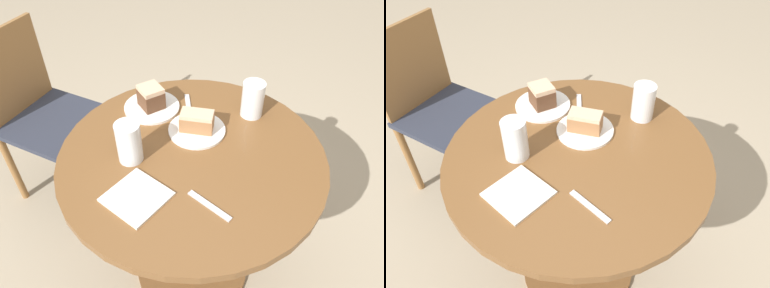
% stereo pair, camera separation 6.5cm
% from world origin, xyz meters
% --- Properties ---
extents(ground_plane, '(8.00, 8.00, 0.00)m').
position_xyz_m(ground_plane, '(0.00, 0.00, 0.00)').
color(ground_plane, tan).
extents(table, '(0.89, 0.89, 0.73)m').
position_xyz_m(table, '(0.00, 0.00, 0.53)').
color(table, brown).
rests_on(table, ground_plane).
extents(chair, '(0.46, 0.51, 0.89)m').
position_xyz_m(chair, '(0.09, 0.87, 0.47)').
color(chair, olive).
rests_on(chair, ground_plane).
extents(plate_near, '(0.20, 0.20, 0.01)m').
position_xyz_m(plate_near, '(0.11, 0.04, 0.74)').
color(plate_near, white).
rests_on(plate_near, table).
extents(plate_far, '(0.21, 0.21, 0.01)m').
position_xyz_m(plate_far, '(0.13, 0.26, 0.74)').
color(plate_far, white).
rests_on(plate_far, table).
extents(cake_slice_near, '(0.10, 0.13, 0.07)m').
position_xyz_m(cake_slice_near, '(0.11, 0.04, 0.78)').
color(cake_slice_near, '#9E6B42').
rests_on(cake_slice_near, plate_near).
extents(cake_slice_far, '(0.11, 0.11, 0.08)m').
position_xyz_m(cake_slice_far, '(0.13, 0.26, 0.79)').
color(cake_slice_far, brown).
rests_on(cake_slice_far, plate_far).
extents(glass_lemonade, '(0.08, 0.08, 0.14)m').
position_xyz_m(glass_lemonade, '(0.29, -0.08, 0.79)').
color(glass_lemonade, beige).
rests_on(glass_lemonade, table).
extents(glass_water, '(0.08, 0.08, 0.14)m').
position_xyz_m(glass_water, '(-0.12, 0.16, 0.80)').
color(glass_water, silver).
rests_on(glass_water, table).
extents(napkin_stack, '(0.18, 0.18, 0.01)m').
position_xyz_m(napkin_stack, '(-0.25, 0.04, 0.74)').
color(napkin_stack, silver).
rests_on(napkin_stack, table).
extents(fork, '(0.16, 0.12, 0.00)m').
position_xyz_m(fork, '(0.20, 0.13, 0.74)').
color(fork, silver).
rests_on(fork, table).
extents(spoon, '(0.05, 0.15, 0.00)m').
position_xyz_m(spoon, '(-0.16, -0.16, 0.74)').
color(spoon, silver).
rests_on(spoon, table).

